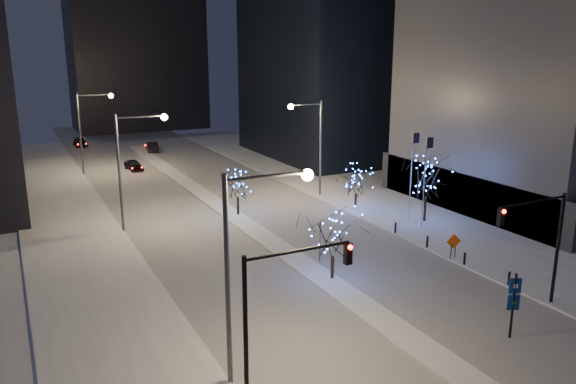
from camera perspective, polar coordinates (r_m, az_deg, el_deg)
ground at (r=30.78m, az=13.93°, el=-15.54°), size 160.00×160.00×0.00m
road at (r=59.66m, az=-8.37°, el=-0.48°), size 20.00×130.00×0.02m
median at (r=55.08m, az=-6.70°, el=-1.61°), size 2.00×80.00×0.15m
east_sidewalk at (r=53.89m, az=12.30°, el=-2.21°), size 10.00×90.00×0.15m
west_sidewalk at (r=42.76m, az=-19.83°, el=-7.15°), size 8.00×90.00×0.15m
plinth at (r=65.66m, az=26.53°, el=1.29°), size 30.00×24.00×4.00m
horizon_block at (r=114.53m, az=-15.39°, el=16.80°), size 24.00×14.00×42.00m
street_lamp_w_near at (r=25.17m, az=-3.98°, el=-5.72°), size 4.40×0.56×10.00m
street_lamp_w_mid at (r=48.47m, az=-15.64°, el=3.57°), size 4.40×0.56×10.00m
street_lamp_w_far at (r=72.91m, az=-19.65°, el=6.73°), size 4.40×0.56×10.00m
street_lamp_east at (r=57.87m, az=2.56°, el=5.71°), size 3.90×0.56×10.00m
traffic_signal_west at (r=24.34m, az=-0.93°, el=-10.85°), size 5.26×0.43×7.00m
traffic_signal_east at (r=35.62m, az=24.36°, el=-3.88°), size 5.26×0.43×7.00m
flagpoles at (r=49.68m, az=13.11°, el=1.98°), size 1.35×2.60×8.00m
bollards at (r=43.57m, az=15.68°, el=-5.68°), size 0.16×12.16×0.90m
car_near at (r=74.63m, az=-15.41°, el=2.66°), size 2.04×4.08×1.34m
car_mid at (r=87.62m, az=-13.66°, el=4.50°), size 2.15×4.71×1.50m
car_far at (r=95.56m, az=-20.34°, el=4.73°), size 1.89×4.44×1.28m
holiday_tree_median_near at (r=37.27m, az=4.59°, el=-4.43°), size 5.24×5.24×4.79m
holiday_tree_median_far at (r=51.87m, az=-5.15°, el=0.72°), size 3.13×3.13×4.21m
holiday_tree_plaza_near at (r=50.92m, az=13.92°, el=1.24°), size 4.93×4.93×5.72m
holiday_tree_plaza_far at (r=54.14m, az=6.94°, el=1.18°), size 4.77×4.77×4.35m
wayfinding_sign at (r=32.52m, az=21.95°, el=-10.03°), size 0.64×0.33×3.70m
construction_sign at (r=42.92m, az=16.48°, el=-5.06°), size 1.13×0.32×1.91m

